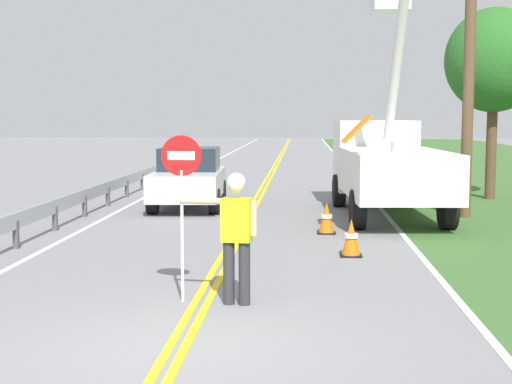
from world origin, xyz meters
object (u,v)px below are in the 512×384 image
stop_sign_paddle (182,180)px  oncoming_sedan_nearest (189,179)px  traffic_cone_lead (351,238)px  utility_pole_near (470,51)px  utility_bucket_truck (385,160)px  flagger_worker (236,230)px  traffic_cone_mid (327,218)px  roadside_tree_verge (494,61)px

stop_sign_paddle → oncoming_sedan_nearest: size_ratio=0.56×
traffic_cone_lead → oncoming_sedan_nearest: bearing=120.6°
utility_pole_near → traffic_cone_lead: utility_pole_near is taller
utility_bucket_truck → utility_pole_near: bearing=-10.2°
oncoming_sedan_nearest → utility_bucket_truck: bearing=-11.6°
utility_pole_near → traffic_cone_lead: size_ratio=11.53×
flagger_worker → traffic_cone_mid: (1.45, 6.25, -0.71)m
stop_sign_paddle → oncoming_sedan_nearest: (-1.53, 10.45, -0.88)m
oncoming_sedan_nearest → roadside_tree_verge: bearing=17.4°
utility_pole_near → oncoming_sedan_nearest: bearing=168.8°
roadside_tree_verge → traffic_cone_mid: bearing=-126.6°
utility_bucket_truck → traffic_cone_mid: 3.78m
stop_sign_paddle → oncoming_sedan_nearest: bearing=98.3°
stop_sign_paddle → roadside_tree_verge: 15.50m
utility_bucket_truck → roadside_tree_verge: 6.10m
stop_sign_paddle → traffic_cone_mid: 6.66m
traffic_cone_lead → roadside_tree_verge: bearing=63.1°
traffic_cone_mid → oncoming_sedan_nearest: bearing=130.8°
traffic_cone_lead → roadside_tree_verge: 11.65m
stop_sign_paddle → utility_bucket_truck: bearing=67.7°
stop_sign_paddle → oncoming_sedan_nearest: 10.60m
flagger_worker → utility_pole_near: utility_pole_near is taller
traffic_cone_lead → utility_pole_near: bearing=59.2°
utility_bucket_truck → traffic_cone_lead: 6.07m
stop_sign_paddle → traffic_cone_mid: bearing=70.2°
stop_sign_paddle → utility_bucket_truck: 10.12m
traffic_cone_mid → stop_sign_paddle: bearing=-109.8°
flagger_worker → roadside_tree_verge: roadside_tree_verge is taller
flagger_worker → utility_pole_near: (5.08, 9.11, 3.17)m
utility_pole_near → traffic_cone_mid: (-3.63, -2.86, -3.88)m
flagger_worker → utility_bucket_truck: 9.97m
utility_pole_near → traffic_cone_lead: 7.46m
stop_sign_paddle → utility_pole_near: (5.84, 9.00, 2.51)m
oncoming_sedan_nearest → flagger_worker: bearing=-77.8°
flagger_worker → utility_pole_near: bearing=60.8°
flagger_worker → traffic_cone_lead: (1.82, 3.63, -0.71)m
roadside_tree_verge → stop_sign_paddle: bearing=-119.6°
oncoming_sedan_nearest → traffic_cone_mid: size_ratio=5.97×
flagger_worker → roadside_tree_verge: (6.78, 13.41, 3.22)m
utility_pole_near → roadside_tree_verge: bearing=68.5°
utility_bucket_truck → utility_pole_near: 3.45m
roadside_tree_verge → flagger_worker: bearing=-116.8°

